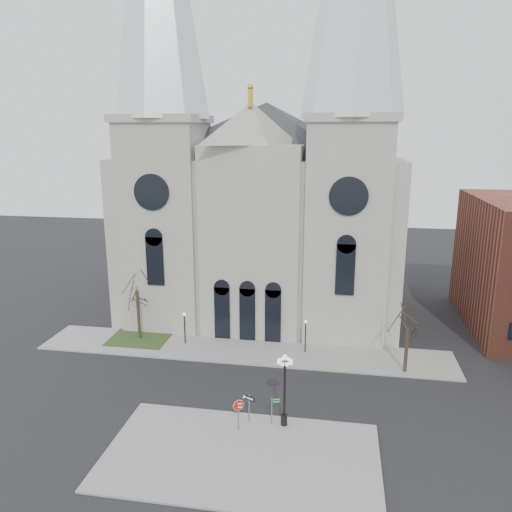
% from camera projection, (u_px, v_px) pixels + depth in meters
% --- Properties ---
extents(ground, '(160.00, 160.00, 0.00)m').
position_uv_depth(ground, '(215.00, 412.00, 38.02)').
color(ground, black).
rests_on(ground, ground).
extents(sidewalk_near, '(18.00, 10.00, 0.14)m').
position_uv_depth(sidewalk_near, '(241.00, 456.00, 32.73)').
color(sidewalk_near, gray).
rests_on(sidewalk_near, ground).
extents(sidewalk_far, '(40.00, 6.00, 0.14)m').
position_uv_depth(sidewalk_far, '(243.00, 350.00, 48.52)').
color(sidewalk_far, gray).
rests_on(sidewalk_far, ground).
extents(grass_patch, '(6.00, 5.00, 0.18)m').
position_uv_depth(grass_patch, '(140.00, 338.00, 51.26)').
color(grass_patch, '#29401B').
rests_on(grass_patch, ground).
extents(cathedral, '(33.00, 26.66, 54.00)m').
position_uv_depth(cathedral, '(262.00, 153.00, 55.39)').
color(cathedral, '#A19F96').
rests_on(cathedral, ground).
extents(tree_left, '(3.20, 3.20, 7.50)m').
position_uv_depth(tree_left, '(137.00, 287.00, 49.92)').
color(tree_left, '#2C2318').
rests_on(tree_left, ground).
extents(tree_right, '(3.20, 3.20, 6.00)m').
position_uv_depth(tree_right, '(408.00, 325.00, 43.11)').
color(tree_right, '#2C2318').
rests_on(tree_right, ground).
extents(ped_lamp_left, '(0.32, 0.32, 3.26)m').
position_uv_depth(ped_lamp_left, '(184.00, 323.00, 49.42)').
color(ped_lamp_left, black).
rests_on(ped_lamp_left, sidewalk_far).
extents(ped_lamp_right, '(0.32, 0.32, 3.26)m').
position_uv_depth(ped_lamp_right, '(306.00, 331.00, 47.48)').
color(ped_lamp_right, black).
rests_on(ped_lamp_right, sidewalk_far).
extents(stop_sign, '(0.84, 0.21, 2.37)m').
position_uv_depth(stop_sign, '(238.00, 408.00, 35.10)').
color(stop_sign, slate).
rests_on(stop_sign, sidewalk_near).
extents(globe_lamp, '(1.53, 1.53, 5.52)m').
position_uv_depth(globe_lamp, '(285.00, 381.00, 35.24)').
color(globe_lamp, black).
rests_on(globe_lamp, sidewalk_near).
extents(one_way_sign, '(0.92, 0.45, 2.26)m').
position_uv_depth(one_way_sign, '(249.00, 404.00, 35.99)').
color(one_way_sign, slate).
rests_on(one_way_sign, sidewalk_near).
extents(street_name_sign, '(0.64, 0.25, 2.07)m').
position_uv_depth(street_name_sign, '(273.00, 408.00, 35.98)').
color(street_name_sign, slate).
rests_on(street_name_sign, sidewalk_near).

